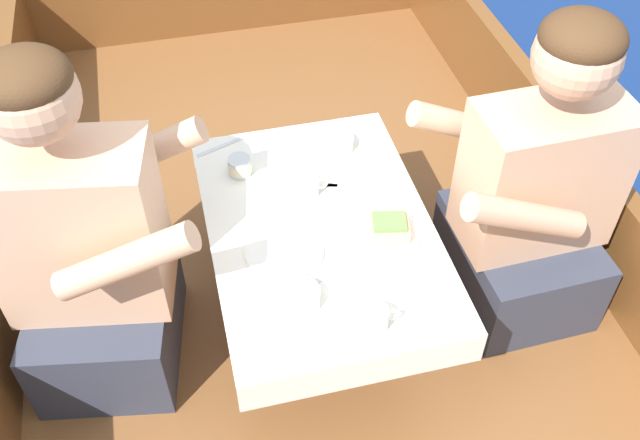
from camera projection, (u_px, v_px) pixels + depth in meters
The scene contains 20 objects.
ground_plane at pixel (326, 387), 2.30m from camera, with size 60.00×60.00×0.00m, color navy.
boat_deck at pixel (326, 362), 2.20m from camera, with size 1.84×3.62×0.28m, color brown.
gunwale_starboard at pixel (615, 243), 2.12m from camera, with size 0.06×3.62×0.35m, color brown.
cockpit_table at pixel (320, 236), 1.90m from camera, with size 0.58×0.86×0.39m.
person_port at pixel (89, 257), 1.78m from camera, with size 0.57×0.52×0.99m.
person_starboard at pixel (533, 200), 1.95m from camera, with size 0.53×0.45×0.94m.
plate_sandwich at pixel (388, 234), 1.84m from camera, with size 0.17×0.17×0.01m.
plate_bread at pixel (284, 251), 1.80m from camera, with size 0.20×0.20×0.01m.
sandwich at pixel (389, 227), 1.82m from camera, with size 0.12×0.10×0.05m.
bowl_port_near at pixel (333, 142), 2.08m from camera, with size 0.12×0.12×0.04m.
bowl_starboard_near at pixel (297, 297), 1.68m from camera, with size 0.11×0.11×0.04m.
coffee_cup_port at pixel (376, 318), 1.62m from camera, with size 0.09×0.06×0.06m.
coffee_cup_starboard at pixel (305, 186), 1.94m from camera, with size 0.10×0.07×0.05m.
tin_can at pixel (240, 166), 1.99m from camera, with size 0.07×0.07×0.05m.
utensil_spoon_port at pixel (264, 342), 1.61m from camera, with size 0.15×0.11×0.01m.
utensil_fork_port at pixel (350, 186), 1.97m from camera, with size 0.17×0.06×0.00m.
utensil_spoon_center at pixel (320, 127), 2.16m from camera, with size 0.16×0.07×0.01m.
utensil_knife_port at pixel (224, 146), 2.10m from camera, with size 0.16×0.07×0.00m.
utensil_spoon_starboard at pixel (337, 266), 1.77m from camera, with size 0.16×0.09×0.01m.
utensil_knife_starboard at pixel (395, 193), 1.96m from camera, with size 0.07×0.16×0.00m.
Camera 1 is at (-0.31, -1.18, 2.02)m, focal length 40.00 mm.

